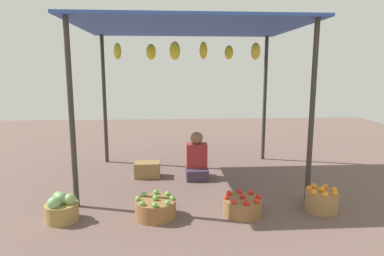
% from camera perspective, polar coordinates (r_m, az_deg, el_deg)
% --- Properties ---
extents(ground_plane, '(14.00, 14.00, 0.00)m').
position_cam_1_polar(ground_plane, '(5.66, -0.43, -8.48)').
color(ground_plane, brown).
extents(market_stall_structure, '(3.44, 2.50, 2.48)m').
position_cam_1_polar(market_stall_structure, '(5.42, -0.46, 15.22)').
color(market_stall_structure, '#38332D').
rests_on(market_stall_structure, ground).
extents(vendor_person, '(0.36, 0.44, 0.78)m').
position_cam_1_polar(vendor_person, '(5.57, 0.82, -5.58)').
color(vendor_person, '#403047').
rests_on(vendor_person, ground).
extents(basket_cabbages, '(0.39, 0.39, 0.35)m').
position_cam_1_polar(basket_cabbages, '(4.36, -21.48, -12.72)').
color(basket_cabbages, '#9D7D43').
rests_on(basket_cabbages, ground).
extents(basket_green_apples, '(0.50, 0.50, 0.28)m').
position_cam_1_polar(basket_green_apples, '(4.20, -6.28, -13.51)').
color(basket_green_apples, '#8E5F36').
rests_on(basket_green_apples, ground).
extents(basket_red_tomatoes, '(0.49, 0.49, 0.27)m').
position_cam_1_polar(basket_red_tomatoes, '(4.30, 8.64, -13.08)').
color(basket_red_tomatoes, olive).
rests_on(basket_red_tomatoes, ground).
extents(basket_oranges, '(0.41, 0.41, 0.32)m').
position_cam_1_polar(basket_oranges, '(4.65, 21.34, -11.49)').
color(basket_oranges, '#9C7446').
rests_on(basket_oranges, ground).
extents(wooden_crate_near_vendor, '(0.42, 0.29, 0.25)m').
position_cam_1_polar(wooden_crate_near_vendor, '(5.71, -7.67, -7.08)').
color(wooden_crate_near_vendor, olive).
rests_on(wooden_crate_near_vendor, ground).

